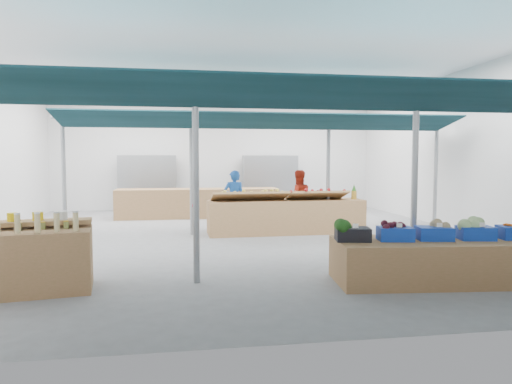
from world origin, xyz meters
TOP-DOWN VIEW (x-y plane):
  - floor at (0.00, 0.00)m, footprint 13.00×13.00m
  - hall at (0.00, 1.44)m, footprint 13.00×13.00m
  - pole_grid at (0.75, -1.75)m, footprint 10.00×4.60m
  - awnings at (0.75, -1.75)m, footprint 9.50×7.08m
  - back_shelving_left at (-2.50, 6.00)m, footprint 2.00×0.50m
  - back_shelving_right at (2.00, 6.00)m, footprint 2.00×0.50m
  - bottle_shelf at (-3.49, -4.14)m, footprint 2.08×1.43m
  - veg_counter at (2.74, -4.55)m, footprint 3.42×1.41m
  - fruit_counter at (1.36, 0.38)m, footprint 3.96×1.04m
  - far_counter at (-0.75, 3.96)m, footprint 5.18×1.08m
  - vendor_left at (0.16, 1.48)m, footprint 0.58×0.39m
  - vendor_right at (1.96, 1.48)m, footprint 0.78×0.62m
  - crate_broccoli at (1.31, -4.42)m, footprint 0.56×0.45m
  - crate_beets at (1.95, -4.48)m, footprint 0.56×0.45m
  - crate_celeriac at (2.55, -4.53)m, footprint 0.56×0.45m
  - crate_cabbage at (3.20, -4.59)m, footprint 0.56×0.45m
  - sparrow at (1.15, -4.52)m, footprint 0.12×0.09m
  - pole_ribbon at (-0.99, -3.27)m, footprint 0.12×0.12m
  - apple_heap_yellow at (0.42, 0.26)m, footprint 1.93×0.80m
  - apple_heap_red at (2.16, 0.31)m, footprint 1.53×0.78m
  - pineapple at (3.14, 0.33)m, footprint 0.14×0.14m

SIDE VIEW (x-z plane):
  - floor at x=0.00m, z-range 0.00..0.00m
  - veg_counter at x=2.74m, z-range 0.00..0.65m
  - fruit_counter at x=1.36m, z-range 0.00..0.84m
  - far_counter at x=-0.75m, z-range 0.00..0.93m
  - bottle_shelf at x=-3.49m, z-range -0.11..1.05m
  - crate_beets at x=1.95m, z-range 0.64..0.93m
  - vendor_left at x=0.16m, z-range 0.00..1.58m
  - vendor_right at x=1.96m, z-range 0.00..1.58m
  - crate_celeriac at x=2.55m, z-range 0.64..0.95m
  - crate_broccoli at x=1.31m, z-range 0.63..0.98m
  - crate_cabbage at x=3.20m, z-range 0.63..0.98m
  - sparrow at x=1.15m, z-range 0.84..0.95m
  - back_shelving_left at x=-2.50m, z-range 0.00..2.00m
  - back_shelving_right at x=2.00m, z-range 0.00..2.00m
  - apple_heap_yellow at x=0.42m, z-range 0.87..1.15m
  - apple_heap_red at x=2.16m, z-range 0.87..1.15m
  - pineapple at x=3.14m, z-range 0.83..1.22m
  - pole_ribbon at x=-0.99m, z-range 0.94..1.22m
  - pole_grid at x=0.75m, z-range 0.31..3.31m
  - hall at x=0.00m, z-range -3.85..9.15m
  - awnings at x=0.75m, z-range 2.63..2.93m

